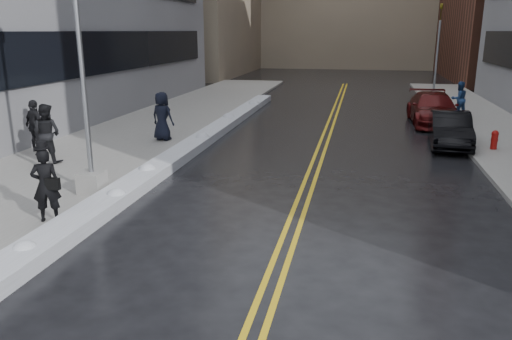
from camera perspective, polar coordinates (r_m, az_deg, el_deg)
The scene contains 15 objects.
ground at distance 11.73m, azimuth -8.69°, elevation -7.24°, with size 160.00×160.00×0.00m, color black.
sidewalk_west at distance 22.73m, azimuth -13.60°, elevation 3.91°, with size 5.50×50.00×0.15m, color gray.
lane_line_left at distance 20.65m, azimuth 7.23°, elevation 2.87°, with size 0.12×50.00×0.01m, color gold.
lane_line_right at distance 20.63m, azimuth 8.06°, elevation 2.82°, with size 0.12×50.00×0.01m, color gold.
snow_ridge at distance 19.66m, azimuth -7.35°, elevation 2.71°, with size 0.90×30.00×0.34m, color silver.
lamppost at distance 14.22m, azimuth -18.92°, elevation 6.75°, with size 0.65×0.65×7.62m.
fire_hydrant at distance 21.10m, azimuth 25.61°, elevation 3.23°, with size 0.26×0.26×0.73m.
traffic_signal at distance 34.41m, azimuth 20.03°, elevation 12.86°, with size 0.16×0.20×6.00m.
pedestrian_fedora at distance 12.68m, azimuth -22.89°, elevation -1.62°, with size 0.64×0.42×1.77m, color black.
pedestrian_b at distance 18.41m, azimuth -22.80°, elevation 3.88°, with size 0.98×0.76×2.02m, color black.
pedestrian_c at distance 20.91m, azimuth -10.67°, elevation 6.06°, with size 0.97×0.63×1.98m, color black.
pedestrian_d at distance 20.21m, azimuth -23.90°, elevation 4.61°, with size 1.14×0.47×1.95m, color black.
pedestrian_east at distance 28.51m, azimuth 22.18°, elevation 7.52°, with size 0.89×0.69×1.83m, color navy.
car_black at distance 21.54m, azimuth 21.30°, elevation 4.34°, with size 1.48×4.23×1.39m, color black.
car_maroon at distance 26.49m, azimuth 19.59°, elevation 6.60°, with size 2.17×5.34×1.55m, color #480B0B.
Camera 1 is at (3.91, -10.09, 4.52)m, focal length 35.00 mm.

